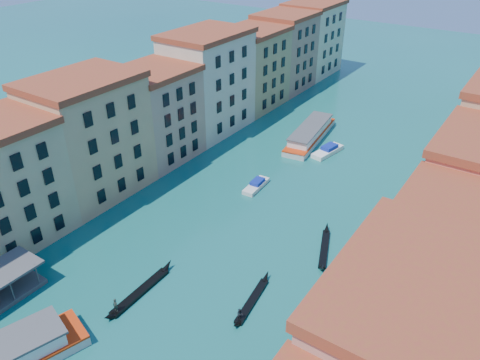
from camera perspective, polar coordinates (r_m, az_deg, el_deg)
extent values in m
cube|color=tan|center=(73.00, -27.15, -0.79)|extent=(12.00, 15.00, 17.00)
cube|color=tan|center=(79.96, -17.77, 4.68)|extent=(12.00, 17.00, 19.00)
cube|color=brown|center=(76.43, -18.95, 11.45)|extent=(12.80, 17.40, 1.00)
cube|color=tan|center=(89.78, -10.11, 7.62)|extent=(12.00, 14.00, 16.50)
cube|color=brown|center=(86.86, -10.64, 12.95)|extent=(12.80, 14.40, 1.00)
cube|color=beige|center=(100.42, -3.87, 11.54)|extent=(12.00, 18.00, 20.00)
cube|color=brown|center=(97.57, -4.09, 17.39)|extent=(12.80, 18.40, 1.00)
cube|color=tan|center=(114.01, 1.49, 13.23)|extent=(12.00, 16.00, 17.50)
cube|color=brown|center=(111.66, 1.56, 17.77)|extent=(12.80, 16.40, 1.00)
cube|color=#A7775C|center=(126.70, 5.44, 15.09)|extent=(12.00, 15.00, 18.50)
cube|color=brown|center=(124.53, 5.67, 19.42)|extent=(12.80, 15.40, 1.00)
cube|color=beige|center=(140.45, 8.79, 16.49)|extent=(12.00, 17.00, 19.00)
cube|color=brown|center=(138.48, 9.13, 20.50)|extent=(12.80, 17.40, 1.00)
cube|color=brown|center=(35.55, 22.02, -11.88)|extent=(12.80, 17.40, 1.00)
cube|color=beige|center=(54.64, 23.93, -11.17)|extent=(12.00, 14.00, 16.50)
cube|color=brown|center=(49.71, 25.99, -3.48)|extent=(12.80, 14.40, 1.00)
cube|color=#C7664C|center=(66.68, 26.94, -3.17)|extent=(12.00, 16.00, 18.00)
cube|color=#A9A189|center=(81.13, 21.51, -2.96)|extent=(4.00, 140.00, 1.00)
cylinder|color=#504F52|center=(53.30, 9.52, -19.91)|extent=(0.12, 0.12, 3.00)
cube|color=maroon|center=(58.93, 15.42, -12.66)|extent=(3.20, 12.60, 0.25)
cylinder|color=#504F52|center=(57.28, 12.33, -15.77)|extent=(0.12, 0.12, 3.00)
cylinder|color=#504F52|center=(63.25, 15.40, -11.00)|extent=(0.12, 0.12, 3.00)
cylinder|color=brown|center=(52.76, 7.55, -20.73)|extent=(0.24, 0.24, 3.20)
cylinder|color=brown|center=(60.83, 11.89, -12.67)|extent=(0.24, 0.24, 3.20)
cylinder|color=brown|center=(61.40, 12.79, -12.31)|extent=(0.24, 0.24, 3.20)
cylinder|color=brown|center=(61.99, 13.68, -11.96)|extent=(0.24, 0.24, 3.20)
cylinder|color=brown|center=(74.61, 17.47, -4.49)|extent=(0.24, 0.24, 3.20)
cylinder|color=brown|center=(75.31, 18.14, -4.26)|extent=(0.24, 0.24, 3.20)
cylinder|color=brown|center=(76.03, 18.80, -4.03)|extent=(0.24, 0.24, 3.20)
cube|color=silver|center=(99.49, 8.53, 5.26)|extent=(7.20, 20.72, 1.22)
cube|color=white|center=(98.95, 8.59, 5.95)|extent=(6.16, 16.63, 1.62)
cube|color=#504F52|center=(98.56, 8.63, 6.46)|extent=(6.53, 17.17, 0.25)
cube|color=red|center=(99.26, 8.55, 5.55)|extent=(7.25, 20.73, 0.25)
cube|color=black|center=(61.84, -12.07, -13.18)|extent=(1.43, 9.63, 0.48)
cone|color=black|center=(64.34, -8.83, -10.29)|extent=(1.02, 2.17, 1.79)
cone|color=black|center=(59.22, -15.75, -15.78)|extent=(1.01, 1.80, 1.58)
imported|color=#252F28|center=(59.20, -14.95, -14.54)|extent=(0.68, 0.46, 1.84)
cube|color=black|center=(59.48, 1.46, -14.52)|extent=(2.17, 8.21, 0.41)
cone|color=black|center=(62.28, 3.22, -11.64)|extent=(1.07, 1.92, 1.52)
cone|color=black|center=(56.45, -0.54, -17.26)|extent=(1.03, 1.61, 1.34)
imported|color=#212229|center=(56.61, -0.03, -16.06)|extent=(0.84, 0.70, 1.56)
cube|color=black|center=(68.15, 10.23, -8.24)|extent=(3.98, 8.28, 0.42)
cone|color=black|center=(71.71, 10.54, -5.73)|extent=(1.46, 2.07, 1.58)
cone|color=black|center=(64.33, 9.92, -10.61)|extent=(1.35, 1.76, 1.39)
cube|color=silver|center=(81.12, 1.97, -0.72)|extent=(2.38, 6.46, 0.73)
cube|color=navy|center=(81.14, 2.13, -0.20)|extent=(1.80, 2.82, 0.64)
cube|color=white|center=(94.13, 10.62, 3.44)|extent=(3.77, 8.03, 0.88)
cube|color=navy|center=(94.21, 10.86, 3.96)|extent=(2.55, 3.61, 0.77)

